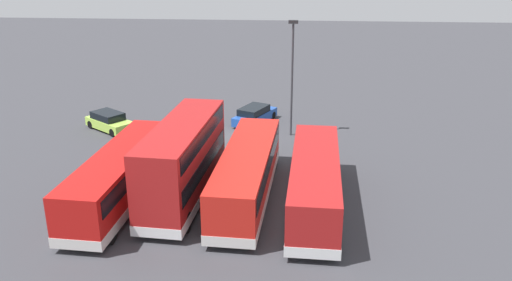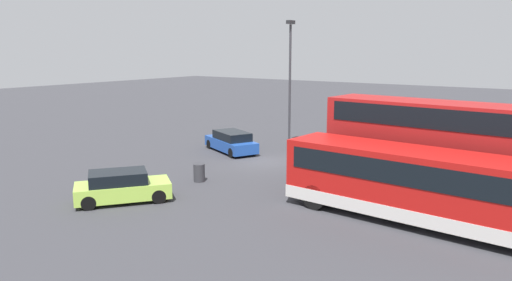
% 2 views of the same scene
% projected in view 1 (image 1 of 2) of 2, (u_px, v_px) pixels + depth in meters
% --- Properties ---
extents(ground_plane, '(140.00, 140.00, 0.00)m').
position_uv_depth(ground_plane, '(237.00, 137.00, 40.10)').
color(ground_plane, '#38383D').
extents(bus_single_deck_near_end, '(3.02, 11.57, 2.95)m').
position_uv_depth(bus_single_deck_near_end, '(315.00, 181.00, 28.57)').
color(bus_single_deck_near_end, '#A51919').
rests_on(bus_single_deck_near_end, ground).
extents(bus_single_deck_second, '(3.21, 12.11, 2.95)m').
position_uv_depth(bus_single_deck_second, '(247.00, 172.00, 29.69)').
color(bus_single_deck_second, red).
rests_on(bus_single_deck_second, ground).
extents(bus_double_decker_third, '(3.32, 10.37, 4.55)m').
position_uv_depth(bus_double_decker_third, '(183.00, 159.00, 29.38)').
color(bus_double_decker_third, '#A51919').
rests_on(bus_double_decker_third, ground).
extents(bus_single_deck_fourth, '(3.27, 11.87, 2.95)m').
position_uv_depth(bus_single_deck_fourth, '(121.00, 175.00, 29.37)').
color(bus_single_deck_fourth, '#B71411').
rests_on(bus_single_deck_fourth, ground).
extents(car_hatchback_silver, '(3.53, 4.91, 1.43)m').
position_uv_depth(car_hatchback_silver, '(255.00, 115.00, 43.06)').
color(car_hatchback_silver, '#1E479E').
rests_on(car_hatchback_silver, ground).
extents(car_small_green, '(4.45, 3.94, 1.43)m').
position_uv_depth(car_small_green, '(109.00, 121.00, 41.45)').
color(car_small_green, '#A5D14C').
rests_on(car_small_green, ground).
extents(lamp_post_tall, '(0.70, 0.30, 8.75)m').
position_uv_depth(lamp_post_tall, '(292.00, 71.00, 38.77)').
color(lamp_post_tall, '#38383D').
rests_on(lamp_post_tall, ground).
extents(waste_bin_yellow, '(0.60, 0.60, 0.95)m').
position_uv_depth(waste_bin_yellow, '(164.00, 128.00, 40.63)').
color(waste_bin_yellow, '#333338').
rests_on(waste_bin_yellow, ground).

